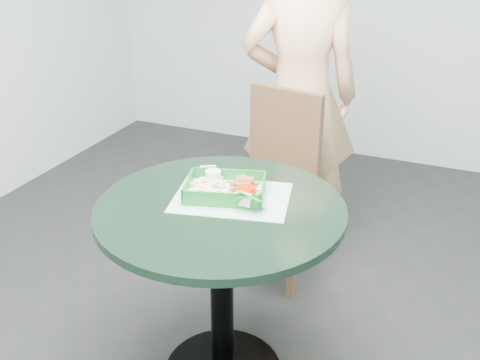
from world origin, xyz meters
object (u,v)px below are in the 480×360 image
at_px(sauce_ramekin, 219,178).
at_px(food_basket, 225,196).
at_px(crab_sandwich, 242,191).
at_px(cafe_table, 221,251).
at_px(diner_person, 301,80).
at_px(dining_chair, 278,172).

bearing_deg(sauce_ramekin, food_basket, -50.77).
bearing_deg(crab_sandwich, sauce_ramekin, 150.49).
height_order(cafe_table, diner_person, diner_person).
distance_m(cafe_table, crab_sandwich, 0.24).
bearing_deg(food_basket, crab_sandwich, -1.05).
distance_m(cafe_table, sauce_ramekin, 0.27).
bearing_deg(dining_chair, crab_sandwich, -69.15).
xyz_separation_m(food_basket, sauce_ramekin, (-0.05, 0.07, 0.03)).
bearing_deg(dining_chair, cafe_table, -73.34).
relative_size(dining_chair, diner_person, 0.50).
distance_m(cafe_table, diner_person, 1.18).
bearing_deg(cafe_table, diner_person, 93.46).
distance_m(cafe_table, dining_chair, 0.84).
relative_size(dining_chair, crab_sandwich, 8.72).
xyz_separation_m(cafe_table, crab_sandwich, (0.05, 0.08, 0.22)).
relative_size(diner_person, crab_sandwich, 17.41).
bearing_deg(diner_person, dining_chair, 69.05).
distance_m(dining_chair, sauce_ramekin, 0.74).
bearing_deg(diner_person, cafe_table, 74.17).
distance_m(dining_chair, diner_person, 0.49).
height_order(diner_person, food_basket, diner_person).
height_order(cafe_table, food_basket, food_basket).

